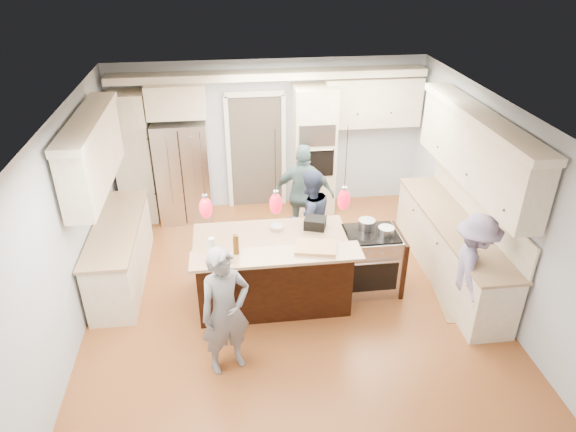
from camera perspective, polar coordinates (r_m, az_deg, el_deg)
The scene contains 23 objects.
ground_plane at distance 7.34m, azimuth 0.35°, elevation -9.20°, with size 6.00×6.00×0.00m, color #9A572A.
room_shell at distance 6.38m, azimuth 0.39°, elevation 3.74°, with size 5.54×6.04×2.72m.
refrigerator at distance 9.16m, azimuth -11.54°, elevation 4.93°, with size 0.90×0.70×1.80m, color #B7B7BC.
oven_column at distance 9.18m, azimuth 2.86°, elevation 7.25°, with size 0.72×0.69×2.30m.
back_upper_cabinets at distance 8.96m, azimuth -6.79°, elevation 10.07°, with size 5.30×0.61×2.54m.
right_counter_run at distance 7.66m, azimuth 18.50°, elevation 0.31°, with size 0.64×3.10×2.51m.
left_cabinets at distance 7.58m, azimuth -19.11°, elevation -0.11°, with size 0.64×2.30×2.51m.
kitchen_island at distance 7.09m, azimuth -1.71°, elevation -5.91°, with size 2.10×1.46×1.12m.
island_range at distance 7.41m, azimuth 9.18°, elevation -4.90°, with size 0.82×0.71×0.92m.
pendant_lights at distance 5.91m, azimuth -1.36°, elevation 1.40°, with size 1.75×0.15×1.03m.
person_bar_end at distance 5.90m, azimuth -6.97°, elevation -10.49°, with size 0.59×0.39×1.62m, color slate.
person_far_left at distance 7.74m, azimuth 2.39°, elevation -0.21°, with size 0.75×0.58×1.54m, color navy.
person_far_right at distance 8.29m, azimuth 1.76°, elevation 2.44°, with size 0.98×0.41×1.68m, color slate.
person_range_side at distance 7.00m, azimuth 19.78°, elevation -5.57°, with size 0.99×0.57×1.54m, color gray.
floor_rug at distance 7.67m, azimuth 18.60°, elevation -9.05°, with size 0.61×0.90×0.01m, color #987D53.
water_bottle at distance 6.12m, azimuth -8.42°, elevation -3.67°, with size 0.07×0.07×0.30m, color silver.
beer_bottle_a at distance 6.21m, azimuth -5.78°, elevation -3.16°, with size 0.07×0.07×0.26m, color #4A2E0D.
beer_bottle_b at distance 6.07m, azimuth -7.68°, elevation -4.38°, with size 0.05×0.05×0.22m, color #4A2E0D.
beer_bottle_c at distance 6.22m, azimuth -5.88°, elevation -3.33°, with size 0.05×0.05×0.22m, color #4A2E0D.
drink_can at distance 6.09m, azimuth -6.42°, elevation -4.72°, with size 0.06×0.06×0.12m, color #B7B7BC.
cutting_board at distance 6.34m, azimuth 3.11°, elevation -3.49°, with size 0.50×0.36×0.04m, color tan.
pot_large at distance 7.21m, azimuth 8.74°, elevation -0.91°, with size 0.24×0.24×0.14m, color #B7B7BC.
pot_small at distance 7.12m, azimuth 10.83°, elevation -1.63°, with size 0.22×0.22×0.11m, color #B7B7BC.
Camera 1 is at (-0.77, -5.73, 4.54)m, focal length 32.00 mm.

